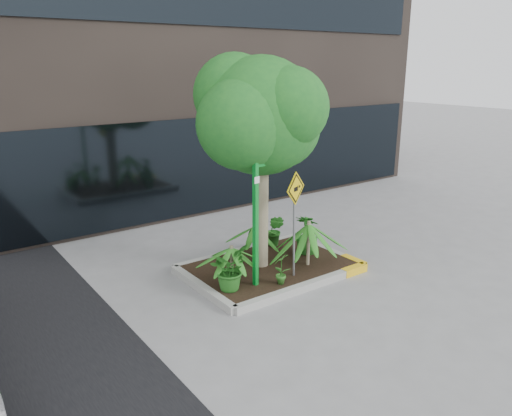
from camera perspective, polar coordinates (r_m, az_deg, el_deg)
ground at (r=9.94m, az=1.74°, el=-8.07°), size 80.00×80.00×0.00m
planter at (r=10.23m, az=1.83°, el=-6.72°), size 3.35×2.36×0.15m
tree at (r=9.46m, az=0.53°, el=10.45°), size 2.86×2.54×4.30m
palm_front at (r=9.96m, az=6.07°, el=-1.85°), size 1.04×1.04×1.16m
palm_left at (r=9.26m, az=-2.83°, el=-4.59°), size 0.79×0.79×0.87m
palm_back at (r=10.54m, az=-0.19°, el=-2.18°), size 0.74×0.74×0.82m
shrub_a at (r=9.03m, az=-3.11°, el=-6.93°), size 0.99×0.99×0.79m
shrub_b at (r=10.71m, az=5.84°, el=-2.99°), size 0.66×0.66×0.86m
shrub_c at (r=9.26m, az=2.90°, el=-6.89°), size 0.39×0.39×0.62m
shrub_d at (r=11.11m, az=2.20°, el=-2.56°), size 0.54×0.54×0.72m
street_sign_post at (r=8.86m, az=-0.06°, el=0.75°), size 0.90×0.82×2.79m
cattle_sign at (r=9.28m, az=4.47°, el=0.17°), size 0.60×0.23×2.05m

